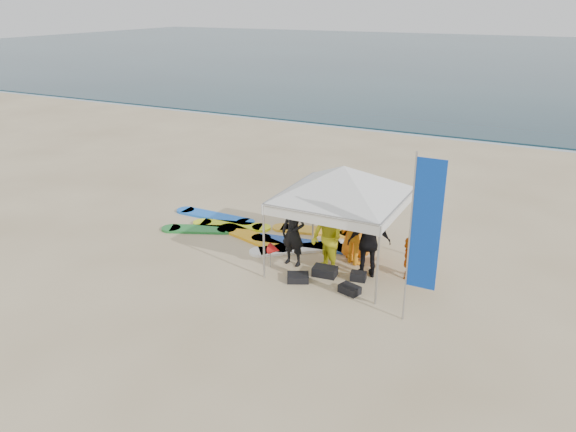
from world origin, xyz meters
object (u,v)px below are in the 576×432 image
(person_orange_a, at_px, (357,229))
(surfboard_spread, at_px, (261,233))
(marker_pennant, at_px, (274,250))
(person_black_a, at_px, (293,233))
(person_seated, at_px, (410,257))
(person_orange_b, at_px, (357,221))
(feather_flag, at_px, (424,227))
(person_yellow, at_px, (327,239))
(person_black_b, at_px, (369,243))
(canopy_tent, at_px, (344,166))

(person_orange_a, height_order, surfboard_spread, person_orange_a)
(marker_pennant, height_order, surfboard_spread, marker_pennant)
(person_black_a, distance_m, person_seated, 2.83)
(person_orange_b, xyz_separation_m, person_seated, (1.54, -0.53, -0.44))
(person_black_a, distance_m, surfboard_spread, 2.23)
(person_seated, xyz_separation_m, surfboard_spread, (-4.39, 0.66, -0.48))
(person_black_a, relative_size, person_orange_b, 0.89)
(person_orange_b, relative_size, person_seated, 1.86)
(feather_flag, bearing_deg, person_yellow, 154.08)
(person_black_b, xyz_separation_m, person_orange_b, (-0.65, 0.90, 0.09))
(person_black_b, height_order, surfboard_spread, person_black_b)
(person_orange_a, xyz_separation_m, person_black_b, (0.50, -0.54, -0.06))
(person_black_b, relative_size, marker_pennant, 2.70)
(person_orange_a, distance_m, person_seated, 1.46)
(person_seated, height_order, marker_pennant, person_seated)
(person_yellow, relative_size, person_orange_b, 0.92)
(surfboard_spread, bearing_deg, person_yellow, -27.39)
(person_black_b, relative_size, person_seated, 1.67)
(surfboard_spread, bearing_deg, person_orange_b, -2.59)
(person_yellow, distance_m, person_seated, 1.99)
(person_orange_b, height_order, person_seated, person_orange_b)
(feather_flag, bearing_deg, person_orange_a, 135.35)
(person_black_a, bearing_deg, surfboard_spread, 146.75)
(person_seated, xyz_separation_m, marker_pennant, (-3.05, -1.02, -0.02))
(person_seated, relative_size, marker_pennant, 1.61)
(person_orange_a, distance_m, person_black_b, 0.74)
(person_black_a, xyz_separation_m, person_black_b, (1.85, 0.24, 0.01))
(marker_pennant, xyz_separation_m, surfboard_spread, (-1.34, 1.68, -0.46))
(person_yellow, xyz_separation_m, person_seated, (1.84, 0.66, -0.37))
(person_black_a, distance_m, person_orange_b, 1.66)
(person_orange_b, bearing_deg, person_black_b, 101.78)
(person_yellow, height_order, canopy_tent, canopy_tent)
(person_black_b, height_order, person_orange_b, person_orange_b)
(person_black_b, distance_m, feather_flag, 2.51)
(person_yellow, distance_m, feather_flag, 3.05)
(person_black_a, bearing_deg, person_orange_b, 47.86)
(person_orange_a, distance_m, person_orange_b, 0.40)
(person_orange_a, xyz_separation_m, marker_pennant, (-1.66, -1.19, -0.42))
(person_black_b, relative_size, feather_flag, 0.48)
(person_black_a, height_order, surfboard_spread, person_black_a)
(person_black_a, relative_size, surfboard_spread, 0.31)
(person_orange_a, bearing_deg, surfboard_spread, 19.99)
(person_yellow, xyz_separation_m, canopy_tent, (0.17, 0.48, 1.67))
(marker_pennant, bearing_deg, person_seated, 18.55)
(person_seated, relative_size, canopy_tent, 0.26)
(person_black_a, relative_size, person_orange_a, 0.92)
(person_seated, bearing_deg, marker_pennant, 99.62)
(person_yellow, height_order, surfboard_spread, person_yellow)
(person_orange_b, relative_size, marker_pennant, 2.99)
(person_orange_a, relative_size, person_seated, 1.78)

